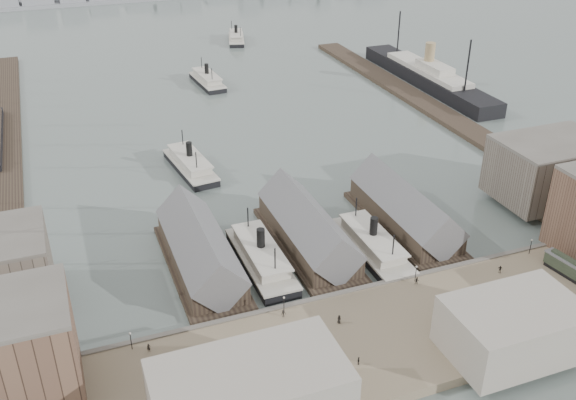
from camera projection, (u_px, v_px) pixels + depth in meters
name	position (u px, v px, depth m)	size (l,w,h in m)	color
ground	(337.00, 285.00, 139.29)	(900.00, 900.00, 0.00)	#53605C
quay	(381.00, 339.00, 122.38)	(180.00, 30.00, 2.00)	#796951
seawall	(348.00, 295.00, 134.47)	(180.00, 1.20, 2.30)	#59544C
west_wharf	(4.00, 152.00, 199.75)	(10.00, 220.00, 1.60)	#2D231C
east_wharf	(427.00, 105.00, 237.37)	(10.00, 180.00, 1.60)	#2D231C
ferry_shed_west	(200.00, 251.00, 142.79)	(14.00, 42.00, 12.60)	#2D231C
ferry_shed_center	(308.00, 230.00, 150.96)	(14.00, 42.00, 12.60)	#2D231C
ferry_shed_east	(405.00, 211.00, 159.12)	(14.00, 42.00, 12.60)	#2D231C
warehouse_east_back	(550.00, 170.00, 168.45)	(28.00, 20.00, 15.00)	#60564C
street_bldg_center	(513.00, 328.00, 115.94)	(24.00, 16.00, 10.00)	gray
street_bldg_west	(250.00, 398.00, 99.77)	(30.00, 16.00, 12.00)	gray
lamp_post_far_w	(131.00, 338.00, 117.17)	(0.44, 0.44, 3.92)	black
lamp_post_near_w	(284.00, 302.00, 126.59)	(0.44, 0.44, 3.92)	black
lamp_post_near_e	(416.00, 271.00, 136.01)	(0.44, 0.44, 3.92)	black
lamp_post_far_e	(531.00, 244.00, 145.42)	(0.44, 0.44, 3.92)	black
ferry_docked_west	(261.00, 257.00, 144.69)	(8.69, 28.97, 10.35)	black
ferry_docked_east	(372.00, 244.00, 149.49)	(8.50, 28.34, 10.12)	black
ferry_open_near	(190.00, 164.00, 188.55)	(11.34, 28.05, 9.74)	black
ferry_open_mid	(207.00, 80.00, 259.53)	(9.64, 26.26, 9.20)	black
ferry_open_far	(236.00, 38.00, 319.40)	(13.54, 25.50, 8.72)	black
ocean_steamer	(428.00, 76.00, 258.87)	(11.72, 85.67, 17.13)	black
tram	(566.00, 267.00, 138.83)	(4.25, 10.58, 3.66)	black
horse_cart_left	(193.00, 359.00, 114.81)	(4.86, 2.78, 1.65)	black
horse_cart_center	(316.00, 345.00, 118.32)	(4.87, 1.73, 1.50)	black
horse_cart_right	(483.00, 320.00, 124.64)	(4.83, 2.89, 1.59)	black
pedestrian_0	(149.00, 348.00, 117.47)	(0.64, 0.47, 1.75)	black
pedestrian_1	(184.00, 389.00, 108.59)	(0.78, 0.61, 1.61)	black
pedestrian_2	(283.00, 314.00, 126.32)	(1.04, 0.60, 1.61)	black
pedestrian_3	(359.00, 361.00, 114.51)	(0.98, 0.41, 1.66)	black
pedestrian_4	(339.00, 319.00, 124.63)	(0.89, 0.58, 1.82)	black
pedestrian_5	(441.00, 318.00, 125.26)	(0.57, 0.42, 1.57)	black
pedestrian_6	(417.00, 281.00, 135.97)	(0.82, 0.64, 1.68)	black
pedestrian_7	(525.00, 312.00, 126.52)	(1.15, 0.66, 1.78)	black
pedestrian_8	(500.00, 269.00, 139.69)	(1.05, 0.44, 1.79)	black
pedestrian_10	(548.00, 278.00, 136.91)	(0.85, 0.66, 1.74)	black
pedestrian_11	(171.00, 378.00, 110.82)	(1.10, 0.63, 1.70)	black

